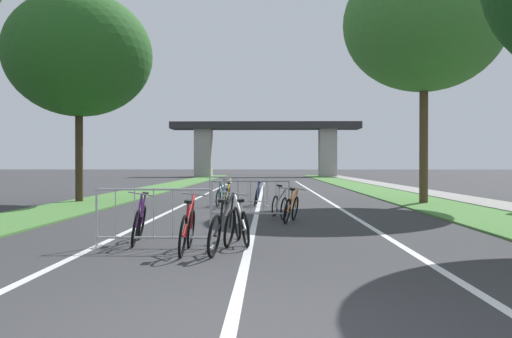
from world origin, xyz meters
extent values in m
cube|color=#477A38|center=(-6.27, 29.68, 0.03)|extent=(2.60, 72.56, 0.05)
cube|color=#477A38|center=(6.27, 29.68, 0.03)|extent=(2.60, 72.56, 0.05)
cube|color=gray|center=(8.43, 29.68, 0.04)|extent=(1.71, 72.56, 0.08)
cube|color=silver|center=(0.00, 20.99, 0.00)|extent=(0.14, 41.97, 0.01)
cube|color=silver|center=(2.73, 20.99, 0.00)|extent=(0.14, 41.97, 0.01)
cube|color=silver|center=(-2.73, 20.99, 0.00)|extent=(0.14, 41.97, 0.01)
cube|color=#2D2D30|center=(0.00, 59.96, 6.12)|extent=(22.65, 3.67, 0.81)
cube|color=#9E9B93|center=(-7.48, 59.96, 2.86)|extent=(2.01, 2.40, 5.71)
cube|color=#9E9B93|center=(7.48, 59.96, 2.86)|extent=(2.01, 2.40, 5.71)
cylinder|color=#3D2D1E|center=(-6.95, 15.98, 1.80)|extent=(0.29, 0.29, 3.60)
ellipsoid|color=#23561E|center=(-6.95, 15.98, 5.69)|extent=(5.59, 5.59, 4.75)
cylinder|color=#4C3823|center=(6.12, 15.55, 2.24)|extent=(0.32, 0.32, 4.48)
ellipsoid|color=#38702D|center=(6.12, 15.55, 6.71)|extent=(5.96, 5.96, 5.07)
cylinder|color=#ADADB2|center=(-2.68, 4.86, 0.53)|extent=(0.04, 0.04, 1.05)
cube|color=#ADADB2|center=(-2.68, 4.86, 0.01)|extent=(0.06, 0.44, 0.03)
cylinder|color=#ADADB2|center=(-0.66, 4.87, 0.53)|extent=(0.04, 0.04, 1.05)
cube|color=#ADADB2|center=(-0.66, 4.87, 0.01)|extent=(0.06, 0.44, 0.03)
cylinder|color=#ADADB2|center=(-1.67, 4.87, 1.03)|extent=(2.02, 0.05, 0.04)
cylinder|color=#ADADB2|center=(-1.67, 4.87, 0.18)|extent=(2.02, 0.05, 0.04)
cylinder|color=#ADADB2|center=(-2.35, 4.87, 0.61)|extent=(0.02, 0.02, 0.87)
cylinder|color=#ADADB2|center=(-2.01, 4.87, 0.61)|extent=(0.02, 0.02, 0.87)
cylinder|color=#ADADB2|center=(-1.67, 4.87, 0.61)|extent=(0.02, 0.02, 0.87)
cylinder|color=#ADADB2|center=(-1.34, 4.87, 0.61)|extent=(0.02, 0.02, 0.87)
cylinder|color=#ADADB2|center=(-1.00, 4.87, 0.61)|extent=(0.02, 0.02, 0.87)
cylinder|color=#ADADB2|center=(-1.13, 9.53, 0.53)|extent=(0.04, 0.04, 1.05)
cube|color=#ADADB2|center=(-1.13, 9.53, 0.01)|extent=(0.06, 0.44, 0.03)
cylinder|color=#ADADB2|center=(0.88, 9.55, 0.53)|extent=(0.04, 0.04, 1.05)
cube|color=#ADADB2|center=(0.88, 9.55, 0.01)|extent=(0.06, 0.44, 0.03)
cylinder|color=#ADADB2|center=(-0.13, 9.54, 1.03)|extent=(2.02, 0.06, 0.04)
cylinder|color=#ADADB2|center=(-0.13, 9.54, 0.18)|extent=(2.02, 0.06, 0.04)
cylinder|color=#ADADB2|center=(-0.80, 9.54, 0.61)|extent=(0.02, 0.02, 0.87)
cylinder|color=#ADADB2|center=(-0.46, 9.54, 0.61)|extent=(0.02, 0.02, 0.87)
cylinder|color=#ADADB2|center=(-0.13, 9.54, 0.61)|extent=(0.02, 0.02, 0.87)
cylinder|color=#ADADB2|center=(0.21, 9.55, 0.61)|extent=(0.02, 0.02, 0.87)
cylinder|color=#ADADB2|center=(0.55, 9.55, 0.61)|extent=(0.02, 0.02, 0.87)
cylinder|color=#ADADB2|center=(-1.71, 14.24, 0.53)|extent=(0.04, 0.04, 1.05)
cube|color=#ADADB2|center=(-1.71, 14.24, 0.01)|extent=(0.07, 0.44, 0.03)
cylinder|color=#ADADB2|center=(0.31, 14.20, 0.53)|extent=(0.04, 0.04, 1.05)
cube|color=#ADADB2|center=(0.31, 14.20, 0.01)|extent=(0.07, 0.44, 0.03)
cylinder|color=#ADADB2|center=(-0.70, 14.22, 1.03)|extent=(2.02, 0.08, 0.04)
cylinder|color=#ADADB2|center=(-0.70, 14.22, 0.18)|extent=(2.02, 0.08, 0.04)
cylinder|color=#ADADB2|center=(-1.37, 14.23, 0.61)|extent=(0.02, 0.02, 0.87)
cylinder|color=#ADADB2|center=(-1.04, 14.22, 0.61)|extent=(0.02, 0.02, 0.87)
cylinder|color=#ADADB2|center=(-0.70, 14.22, 0.61)|extent=(0.02, 0.02, 0.87)
cylinder|color=#ADADB2|center=(-0.36, 14.21, 0.61)|extent=(0.02, 0.02, 0.87)
cylinder|color=#ADADB2|center=(-0.03, 14.20, 0.61)|extent=(0.02, 0.02, 0.87)
torus|color=black|center=(-0.06, 4.94, 0.32)|extent=(0.24, 0.65, 0.65)
torus|color=black|center=(-0.26, 5.92, 0.32)|extent=(0.24, 0.65, 0.65)
cylinder|color=silver|center=(-0.18, 5.40, 0.60)|extent=(0.29, 0.95, 0.59)
cylinder|color=silver|center=(-0.14, 5.22, 0.54)|extent=(0.08, 0.13, 0.54)
cylinder|color=silver|center=(-0.09, 5.10, 0.30)|extent=(0.09, 0.32, 0.08)
cylinder|color=silver|center=(-0.28, 5.89, 0.60)|extent=(0.09, 0.10, 0.56)
cube|color=black|center=(-0.16, 5.18, 0.81)|extent=(0.15, 0.26, 0.06)
cylinder|color=#99999E|center=(-0.30, 5.86, 0.88)|extent=(0.50, 0.13, 0.08)
torus|color=black|center=(-1.25, 15.10, 0.30)|extent=(0.19, 0.62, 0.61)
torus|color=black|center=(-1.40, 14.08, 0.30)|extent=(0.19, 0.62, 0.61)
cylinder|color=#197A7F|center=(-1.29, 14.61, 0.57)|extent=(0.13, 1.01, 0.57)
cylinder|color=#197A7F|center=(-1.26, 14.81, 0.58)|extent=(0.12, 0.11, 0.64)
cylinder|color=#197A7F|center=(-1.27, 14.94, 0.28)|extent=(0.08, 0.34, 0.07)
cylinder|color=#197A7F|center=(-1.37, 14.10, 0.57)|extent=(0.10, 0.09, 0.54)
cube|color=black|center=(-1.23, 14.84, 0.90)|extent=(0.14, 0.25, 0.06)
cylinder|color=#99999E|center=(-1.34, 14.12, 0.84)|extent=(0.44, 0.09, 0.07)
torus|color=black|center=(0.53, 10.56, 0.30)|extent=(0.25, 0.61, 0.60)
torus|color=black|center=(0.76, 9.62, 0.30)|extent=(0.25, 0.61, 0.60)
cylinder|color=#B7B7BC|center=(0.67, 10.12, 0.57)|extent=(0.32, 0.91, 0.57)
cylinder|color=#B7B7BC|center=(0.63, 10.30, 0.57)|extent=(0.11, 0.13, 0.63)
cylinder|color=#B7B7BC|center=(0.56, 10.41, 0.28)|extent=(0.09, 0.31, 0.07)
cylinder|color=#B7B7BC|center=(0.78, 9.65, 0.57)|extent=(0.10, 0.11, 0.54)
cube|color=black|center=(0.66, 10.34, 0.88)|extent=(0.16, 0.26, 0.06)
cylinder|color=#99999E|center=(0.81, 9.69, 0.83)|extent=(0.44, 0.13, 0.08)
torus|color=black|center=(-0.04, 15.21, 0.31)|extent=(0.16, 0.62, 0.62)
torus|color=black|center=(-0.09, 14.26, 0.31)|extent=(0.16, 0.62, 0.62)
cylinder|color=#1E389E|center=(-0.02, 14.76, 0.60)|extent=(0.09, 0.93, 0.61)
cylinder|color=#1E389E|center=(-0.02, 14.94, 0.55)|extent=(0.14, 0.11, 0.57)
cylinder|color=#1E389E|center=(-0.05, 15.06, 0.29)|extent=(0.05, 0.31, 0.07)
cylinder|color=#1E389E|center=(-0.04, 14.28, 0.60)|extent=(0.13, 0.09, 0.58)
cube|color=black|center=(0.02, 14.97, 0.83)|extent=(0.12, 0.24, 0.06)
cylinder|color=#99999E|center=(0.00, 14.30, 0.88)|extent=(0.51, 0.05, 0.10)
torus|color=black|center=(-1.00, 3.86, 0.34)|extent=(0.12, 0.68, 0.68)
torus|color=black|center=(-1.01, 4.85, 0.34)|extent=(0.12, 0.68, 0.68)
cylinder|color=red|center=(-0.97, 4.33, 0.64)|extent=(0.09, 0.96, 0.64)
cylinder|color=red|center=(-0.98, 4.14, 0.58)|extent=(0.11, 0.12, 0.58)
cylinder|color=red|center=(-1.00, 4.02, 0.32)|extent=(0.04, 0.32, 0.08)
cylinder|color=red|center=(-0.98, 4.82, 0.64)|extent=(0.11, 0.09, 0.61)
cube|color=black|center=(-0.95, 4.11, 0.87)|extent=(0.11, 0.24, 0.06)
cylinder|color=#99999E|center=(-0.95, 4.80, 0.95)|extent=(0.45, 0.04, 0.07)
torus|color=black|center=(-1.06, 13.35, 0.34)|extent=(0.13, 0.68, 0.68)
torus|color=black|center=(-1.07, 14.34, 0.34)|extent=(0.13, 0.68, 0.68)
cylinder|color=gold|center=(-1.02, 13.82, 0.66)|extent=(0.12, 0.97, 0.67)
cylinder|color=gold|center=(-1.03, 13.63, 0.56)|extent=(0.12, 0.12, 0.55)
cylinder|color=gold|center=(-1.07, 13.51, 0.32)|extent=(0.04, 0.32, 0.08)
cylinder|color=gold|center=(-1.02, 14.31, 0.66)|extent=(0.13, 0.09, 0.65)
cube|color=black|center=(-1.00, 13.60, 0.84)|extent=(0.11, 0.24, 0.06)
cylinder|color=#99999E|center=(-0.98, 14.29, 0.98)|extent=(0.53, 0.03, 0.10)
torus|color=black|center=(-0.50, 3.88, 0.35)|extent=(0.25, 0.70, 0.69)
torus|color=black|center=(-0.34, 4.90, 0.35)|extent=(0.25, 0.70, 0.69)
cylinder|color=black|center=(-0.39, 4.36, 0.66)|extent=(0.28, 0.99, 0.65)
cylinder|color=black|center=(-0.43, 4.17, 0.59)|extent=(0.11, 0.13, 0.59)
cylinder|color=black|center=(-0.48, 4.05, 0.32)|extent=(0.07, 0.34, 0.08)
cylinder|color=black|center=(-0.30, 4.87, 0.66)|extent=(0.12, 0.11, 0.63)
cube|color=black|center=(-0.39, 4.13, 0.88)|extent=(0.14, 0.25, 0.06)
cylinder|color=#99999E|center=(-0.27, 4.84, 0.97)|extent=(0.50, 0.11, 0.09)
torus|color=black|center=(0.81, 8.65, 0.32)|extent=(0.29, 0.65, 0.63)
torus|color=black|center=(1.05, 9.59, 0.32)|extent=(0.29, 0.65, 0.63)
cylinder|color=orange|center=(0.96, 9.08, 0.57)|extent=(0.35, 0.91, 0.55)
cylinder|color=orange|center=(0.91, 8.91, 0.56)|extent=(0.12, 0.14, 0.58)
cylinder|color=orange|center=(0.84, 8.80, 0.29)|extent=(0.10, 0.31, 0.07)
cylinder|color=orange|center=(1.08, 9.56, 0.57)|extent=(0.11, 0.11, 0.52)
cube|color=black|center=(0.95, 8.86, 0.85)|extent=(0.16, 0.26, 0.06)
cylinder|color=#99999E|center=(1.11, 9.52, 0.83)|extent=(0.44, 0.14, 0.09)
torus|color=black|center=(-2.12, 5.90, 0.34)|extent=(0.23, 0.69, 0.67)
torus|color=black|center=(-2.01, 4.94, 0.34)|extent=(0.23, 0.69, 0.67)
cylinder|color=#662884|center=(-2.02, 5.45, 0.64)|extent=(0.25, 0.93, 0.64)
cylinder|color=#662884|center=(-2.05, 5.63, 0.60)|extent=(0.14, 0.13, 0.63)
cylinder|color=#662884|center=(-2.11, 5.75, 0.31)|extent=(0.06, 0.32, 0.08)
cylinder|color=#662884|center=(-1.96, 4.97, 0.64)|extent=(0.13, 0.11, 0.61)
cube|color=black|center=(-2.00, 5.67, 0.91)|extent=(0.13, 0.25, 0.07)
cylinder|color=#99999E|center=(-1.92, 5.00, 0.94)|extent=(0.48, 0.09, 0.10)
camera|label=1|loc=(0.34, -4.47, 1.47)|focal=37.57mm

